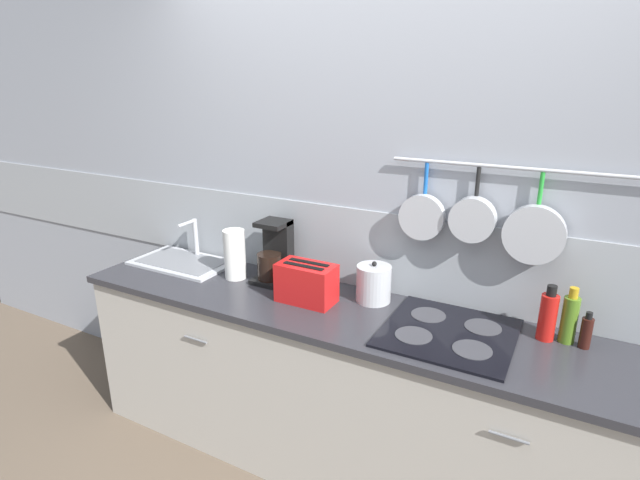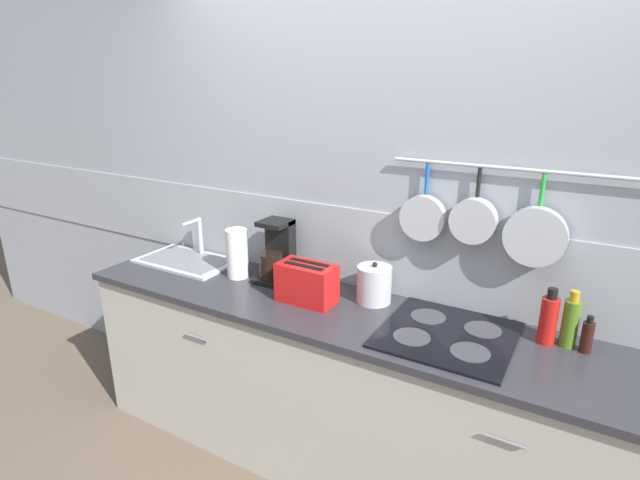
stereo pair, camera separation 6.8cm
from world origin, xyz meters
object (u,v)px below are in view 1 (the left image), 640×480
Objects in this scene: toaster at (306,283)px; bottle_hot_sauce at (569,318)px; kettle at (374,283)px; bottle_cooking_wine at (548,316)px; paper_towel_roll at (235,254)px; bottle_olive_oil at (586,332)px; coffee_maker at (275,256)px.

bottle_hot_sauce reaches higher than toaster.
bottle_cooking_wine is at bearing -0.20° from kettle.
kettle is 0.77m from bottle_cooking_wine.
bottle_cooking_wine is (1.54, 0.08, -0.03)m from paper_towel_roll.
coffee_maker is at bearing -180.00° from bottle_olive_oil.
paper_towel_roll reaches higher than kettle.
kettle is 0.92m from bottle_olive_oil.
coffee_maker is 1.34m from bottle_cooking_wine.
bottle_hot_sauce is (1.13, 0.17, 0.01)m from toaster.
bottle_cooking_wine is (1.06, 0.16, 0.01)m from toaster.
bottle_cooking_wine is at bearing -168.01° from bottle_hot_sauce.
bottle_cooking_wine reaches higher than bottle_olive_oil.
bottle_cooking_wine is at bearing 3.01° from paper_towel_roll.
toaster is at bearing -171.53° from bottle_cooking_wine.
toaster is (0.49, -0.08, -0.04)m from paper_towel_roll.
bottle_olive_oil is (0.92, -0.00, -0.02)m from kettle.
paper_towel_roll reaches higher than toaster.
bottle_hot_sauce reaches higher than bottle_olive_oil.
coffee_maker is 2.09× the size of bottle_olive_oil.
paper_towel_roll is at bearing 171.11° from toaster.
bottle_hot_sauce is at bearing 0.95° from kettle.
toaster is 1.15m from bottle_hot_sauce.
bottle_olive_oil is at bearing -14.53° from bottle_hot_sauce.
bottle_olive_oil is (0.15, -0.00, -0.04)m from bottle_cooking_wine.
paper_towel_roll is 0.91× the size of toaster.
bottle_olive_oil is at bearing 0.00° from coffee_maker.
coffee_maker is 0.57m from kettle.
kettle is at bearing 179.80° from bottle_cooking_wine.
kettle is at bearing -179.05° from bottle_hot_sauce.
paper_towel_roll is at bearing -177.26° from bottle_olive_oil.
bottle_olive_oil is (0.07, -0.02, -0.04)m from bottle_hot_sauce.
bottle_olive_oil is (1.69, 0.08, -0.07)m from paper_towel_roll.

